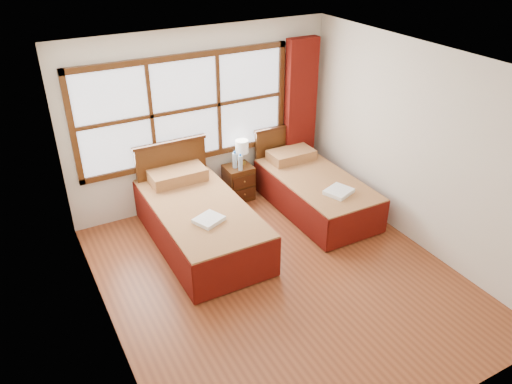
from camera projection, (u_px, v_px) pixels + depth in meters
floor at (280, 278)px, 6.10m from camera, size 4.50×4.50×0.00m
ceiling at (286, 66)px, 4.83m from camera, size 4.50×4.50×0.00m
wall_back at (202, 119)px, 7.19m from camera, size 4.00×0.00×4.00m
wall_left at (99, 233)px, 4.63m from camera, size 0.00×4.50×4.50m
wall_right at (418, 148)px, 6.30m from camera, size 0.00×4.50×4.50m
window at (186, 110)px, 6.95m from camera, size 3.16×0.06×1.56m
curtain at (300, 112)px, 7.81m from camera, size 0.50×0.16×2.30m
bed_left at (199, 220)px, 6.62m from camera, size 1.14×2.21×1.11m
bed_right at (314, 190)px, 7.40m from camera, size 1.03×2.05×1.00m
nightstand at (239, 182)px, 7.68m from camera, size 0.41×0.41×0.54m
towels_left at (209, 220)px, 6.10m from camera, size 0.41×0.39×0.05m
towels_right at (339, 191)px, 6.84m from camera, size 0.43×0.41×0.05m
lamp at (242, 147)px, 7.51m from camera, size 0.20×0.20×0.38m
bottle_near at (235, 160)px, 7.46m from camera, size 0.07×0.07×0.27m
bottle_far at (240, 163)px, 7.39m from camera, size 0.07×0.07×0.26m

